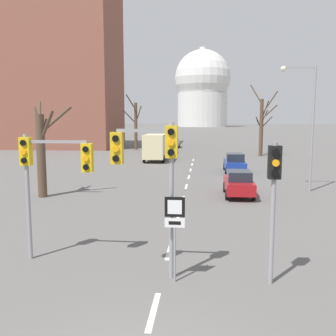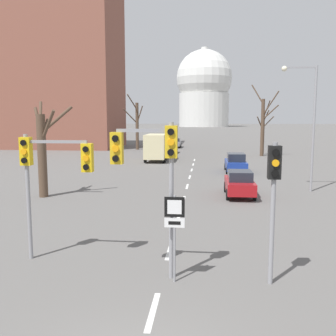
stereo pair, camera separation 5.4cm
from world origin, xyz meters
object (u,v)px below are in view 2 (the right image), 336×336
traffic_signal_near_right (274,186)px  sedan_mid_centre (236,163)px  sedan_far_left (176,143)px  delivery_truck (157,146)px  traffic_signal_near_left (49,166)px  route_sign_post (175,223)px  sedan_near_left (239,183)px  sedan_near_right (171,148)px  traffic_signal_centre_tall (152,161)px  street_lamp_right (308,115)px

traffic_signal_near_right → sedan_mid_centre: size_ratio=0.92×
sedan_far_left → delivery_truck: (-0.50, -20.83, 0.85)m
sedan_mid_centre → traffic_signal_near_left: bearing=-109.7°
route_sign_post → sedan_mid_centre: size_ratio=0.58×
traffic_signal_near_right → delivery_truck: 33.76m
sedan_near_left → sedan_near_right: size_ratio=1.05×
traffic_signal_centre_tall → sedan_far_left: size_ratio=1.05×
street_lamp_right → delivery_truck: 22.00m
route_sign_post → delivery_truck: bearing=98.2°
traffic_signal_near_left → delivery_truck: size_ratio=0.61×
traffic_signal_centre_tall → sedan_mid_centre: size_ratio=1.05×
traffic_signal_near_right → sedan_far_left: bearing=97.5°
route_sign_post → sedan_near_left: (3.07, 13.04, -0.98)m
route_sign_post → sedan_near_right: (-4.11, 43.12, -1.07)m
traffic_signal_near_left → sedan_mid_centre: size_ratio=0.96×
traffic_signal_near_right → traffic_signal_near_left: (-7.28, 1.26, 0.35)m
traffic_signal_near_right → sedan_near_left: traffic_signal_near_right is taller
street_lamp_right → sedan_near_right: bearing=112.8°
traffic_signal_near_right → route_sign_post: 3.08m
traffic_signal_near_right → street_lamp_right: bearing=72.3°
sedan_mid_centre → sedan_far_left: (-7.96, 29.66, -0.02)m
traffic_signal_near_right → sedan_near_right: bearing=99.2°
sedan_mid_centre → traffic_signal_centre_tall: bearing=-100.5°
traffic_signal_near_right → route_sign_post: size_ratio=1.59×
route_sign_post → sedan_near_right: bearing=95.4°
sedan_far_left → sedan_mid_centre: bearing=-75.0°
sedan_mid_centre → delivery_truck: (-8.47, 8.84, 0.84)m
traffic_signal_near_left → street_lamp_right: bearing=48.8°
street_lamp_right → sedan_near_left: street_lamp_right is taller
sedan_near_right → delivery_truck: size_ratio=0.54×
traffic_signal_centre_tall → traffic_signal_near_right: (3.56, -0.12, -0.66)m
traffic_signal_centre_tall → sedan_near_right: traffic_signal_centre_tall is taller
street_lamp_right → sedan_near_left: bearing=-154.8°
street_lamp_right → sedan_far_left: (-11.91, 38.66, -4.30)m
traffic_signal_centre_tall → sedan_near_right: (-3.41, 42.84, -2.88)m
sedan_near_left → sedan_mid_centre: size_ratio=0.89×
traffic_signal_centre_tall → traffic_signal_near_left: (-3.72, 1.14, -0.32)m
sedan_near_left → sedan_near_right: sedan_near_left is taller
traffic_signal_near_right → sedan_mid_centre: (0.85, 24.03, -2.11)m
delivery_truck → route_sign_post: bearing=-81.8°
sedan_mid_centre → sedan_near_right: bearing=112.5°
traffic_signal_near_left → delivery_truck: 31.65m
traffic_signal_centre_tall → sedan_near_left: (3.78, 12.76, -2.79)m
street_lamp_right → sedan_near_left: size_ratio=2.06×
traffic_signal_near_left → sedan_mid_centre: 24.30m
sedan_near_left → delivery_truck: bearing=111.4°
sedan_far_left → delivery_truck: bearing=-91.4°
route_sign_post → sedan_mid_centre: 24.49m
sedan_near_right → sedan_far_left: bearing=90.8°
sedan_far_left → sedan_near_left: bearing=-79.8°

